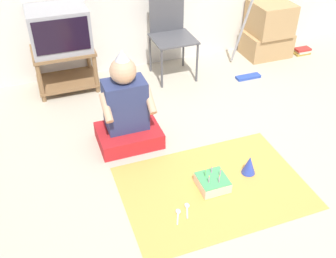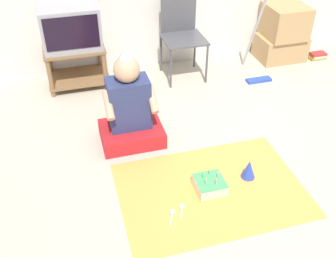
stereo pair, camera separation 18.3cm
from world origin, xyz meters
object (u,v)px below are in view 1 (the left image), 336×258
Objects in this scene: dust_mop at (247,46)px; book_pile at (302,51)px; tv at (59,29)px; birthday_cake at (213,182)px; folding_chair at (170,30)px; cardboard_box_stack at (268,30)px; party_hat_blue at (249,165)px; person_seated at (127,112)px.

dust_mop is 1.01m from book_pile.
tv is 2.17m from birthday_cake.
dust_mop reaches higher than tv.
dust_mop is at bearing -167.36° from book_pile.
tv is 1.16m from folding_chair.
cardboard_box_stack is 0.60m from dust_mop.
birthday_cake is at bearing -100.47° from folding_chair.
party_hat_blue is at bearing -135.27° from book_pile.
folding_chair is 5.61× the size of party_hat_blue.
cardboard_box_stack is 0.56× the size of dust_mop.
cardboard_box_stack is at bearing 49.52° from birthday_cake.
dust_mop is 1.73m from person_seated.
party_hat_blue is (-0.78, -1.49, -0.25)m from dust_mop.
cardboard_box_stack is 0.55m from book_pile.
dust_mop reaches higher than birthday_cake.
book_pile is at bearing 12.64° from dust_mop.
party_hat_blue is at bearing -124.63° from cardboard_box_stack.
book_pile is (1.72, -0.10, -0.48)m from folding_chair.
dust_mop reaches higher than person_seated.
folding_chair is at bearing -178.48° from cardboard_box_stack.
book_pile is 0.94× the size of birthday_cake.
birthday_cake is (-2.06, -1.75, 0.02)m from book_pile.
dust_mop is 5.61× the size of book_pile.
tv is at bearing 176.65° from book_pile.
dust_mop is at bearing 54.01° from birthday_cake.
person_seated is (-2.06, -1.10, -0.02)m from cardboard_box_stack.
birthday_cake is (-1.61, -1.89, -0.27)m from cardboard_box_stack.
birthday_cake reaches higher than book_pile.
tv is 1.99m from dust_mop.
birthday_cake is at bearing -67.20° from tv.
cardboard_box_stack is 4.09× the size of party_hat_blue.
birthday_cake is at bearing -125.99° from dust_mop.
book_pile is 2.42m from party_hat_blue.
folding_chair reaches higher than birthday_cake.
dust_mop reaches higher than party_hat_blue.
person_seated is (-0.79, -1.06, -0.22)m from folding_chair.
folding_chair reaches higher than cardboard_box_stack.
cardboard_box_stack reaches higher than party_hat_blue.
cardboard_box_stack is at bearing 163.09° from book_pile.
cardboard_box_stack is 2.96× the size of birthday_cake.
tv is 3.61× the size of party_hat_blue.
dust_mop is at bearing -22.05° from folding_chair.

